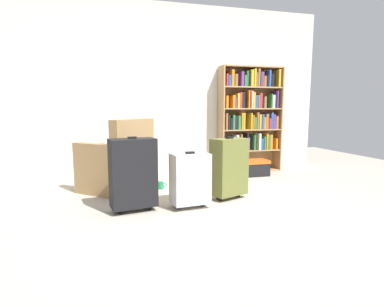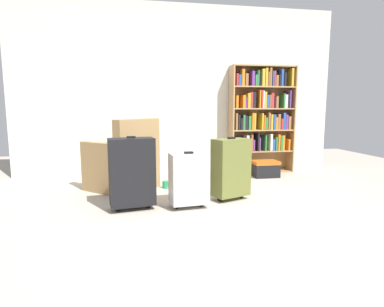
% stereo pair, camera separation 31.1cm
% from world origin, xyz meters
% --- Properties ---
extents(ground_plane, '(8.79, 8.79, 0.00)m').
position_xyz_m(ground_plane, '(0.00, 0.00, 0.00)').
color(ground_plane, '#B2A899').
extents(back_wall, '(5.02, 0.10, 2.60)m').
position_xyz_m(back_wall, '(0.00, 2.10, 1.30)').
color(back_wall, beige).
rests_on(back_wall, ground).
extents(bookshelf, '(1.03, 0.28, 1.68)m').
position_xyz_m(bookshelf, '(1.29, 1.89, 0.92)').
color(bookshelf, '#A87F51').
rests_on(bookshelf, ground).
extents(armchair, '(0.99, 0.99, 0.90)m').
position_xyz_m(armchair, '(-0.84, 1.15, 0.32)').
color(armchair, '#9E7A4C').
rests_on(armchair, ground).
extents(mug, '(0.12, 0.08, 0.10)m').
position_xyz_m(mug, '(-0.31, 1.09, 0.05)').
color(mug, '#1E7F4C').
rests_on(mug, ground).
extents(storage_box, '(0.38, 0.28, 0.24)m').
position_xyz_m(storage_box, '(1.23, 1.52, 0.13)').
color(storage_box, black).
rests_on(storage_box, ground).
extents(suitcase_silver, '(0.41, 0.29, 0.59)m').
position_xyz_m(suitcase_silver, '(-0.15, 0.24, 0.31)').
color(suitcase_silver, '#B7BABF').
rests_on(suitcase_silver, ground).
extents(suitcase_black, '(0.48, 0.30, 0.75)m').
position_xyz_m(suitcase_black, '(-0.72, 0.28, 0.39)').
color(suitcase_black, black).
rests_on(suitcase_black, ground).
extents(suitcase_olive, '(0.46, 0.36, 0.71)m').
position_xyz_m(suitcase_olive, '(0.36, 0.45, 0.37)').
color(suitcase_olive, brown).
rests_on(suitcase_olive, ground).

